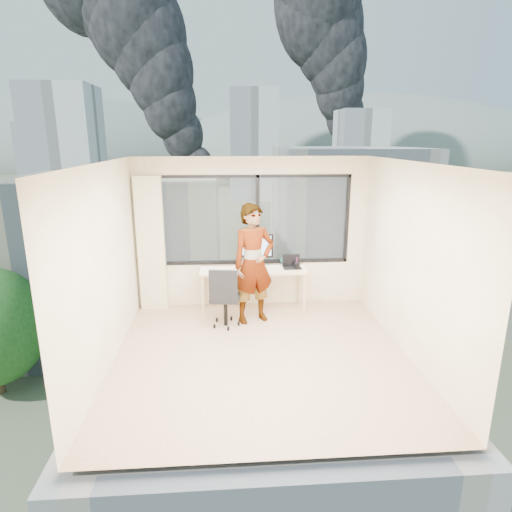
{
  "coord_description": "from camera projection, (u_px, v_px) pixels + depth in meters",
  "views": [
    {
      "loc": [
        -0.47,
        -5.32,
        2.88
      ],
      "look_at": [
        0.0,
        1.0,
        1.15
      ],
      "focal_mm": 30.23,
      "sensor_mm": 36.0,
      "label": 1
    }
  ],
  "objects": [
    {
      "name": "floor",
      "position": [
        261.0,
        356.0,
        5.92
      ],
      "size": [
        4.0,
        4.0,
        0.01
      ],
      "primitive_type": "cube",
      "color": "#D3AF89",
      "rests_on": "ground"
    },
    {
      "name": "ceiling",
      "position": [
        262.0,
        163.0,
        5.23
      ],
      "size": [
        4.0,
        4.0,
        0.01
      ],
      "primitive_type": "cube",
      "color": "white",
      "rests_on": "ground"
    },
    {
      "name": "wall_front",
      "position": [
        282.0,
        332.0,
        3.65
      ],
      "size": [
        4.0,
        0.01,
        2.6
      ],
      "primitive_type": "cube",
      "color": "beige",
      "rests_on": "ground"
    },
    {
      "name": "wall_left",
      "position": [
        104.0,
        268.0,
        5.43
      ],
      "size": [
        0.01,
        4.0,
        2.6
      ],
      "primitive_type": "cube",
      "color": "beige",
      "rests_on": "ground"
    },
    {
      "name": "wall_right",
      "position": [
        412.0,
        262.0,
        5.71
      ],
      "size": [
        0.01,
        4.0,
        2.6
      ],
      "primitive_type": "cube",
      "color": "beige",
      "rests_on": "ground"
    },
    {
      "name": "window_wall",
      "position": [
        255.0,
        220.0,
        7.44
      ],
      "size": [
        3.3,
        0.16,
        1.55
      ],
      "primitive_type": null,
      "color": "black",
      "rests_on": "ground"
    },
    {
      "name": "curtain",
      "position": [
        151.0,
        244.0,
        7.3
      ],
      "size": [
        0.45,
        0.14,
        2.3
      ],
      "primitive_type": "cube",
      "color": "beige",
      "rests_on": "floor"
    },
    {
      "name": "desk",
      "position": [
        253.0,
        289.0,
        7.41
      ],
      "size": [
        1.8,
        0.6,
        0.75
      ],
      "primitive_type": "cube",
      "color": "beige",
      "rests_on": "floor"
    },
    {
      "name": "chair",
      "position": [
        225.0,
        296.0,
        6.76
      ],
      "size": [
        0.58,
        0.58,
        1.0
      ],
      "primitive_type": null,
      "rotation": [
        0.0,
        0.0,
        -0.14
      ],
      "color": "black",
      "rests_on": "floor"
    },
    {
      "name": "person",
      "position": [
        253.0,
        264.0,
        6.83
      ],
      "size": [
        0.82,
        0.69,
        1.93
      ],
      "primitive_type": "imported",
      "rotation": [
        0.0,
        0.0,
        0.38
      ],
      "color": "#2D2D33",
      "rests_on": "floor"
    },
    {
      "name": "monitor",
      "position": [
        256.0,
        250.0,
        7.31
      ],
      "size": [
        0.61,
        0.22,
        0.6
      ],
      "primitive_type": null,
      "rotation": [
        0.0,
        0.0,
        -0.15
      ],
      "color": "black",
      "rests_on": "desk"
    },
    {
      "name": "game_console",
      "position": [
        252.0,
        263.0,
        7.52
      ],
      "size": [
        0.38,
        0.35,
        0.08
      ],
      "primitive_type": "cube",
      "rotation": [
        0.0,
        0.0,
        0.31
      ],
      "color": "white",
      "rests_on": "desk"
    },
    {
      "name": "laptop",
      "position": [
        292.0,
        262.0,
        7.32
      ],
      "size": [
        0.31,
        0.33,
        0.2
      ],
      "primitive_type": null,
      "rotation": [
        0.0,
        0.0,
        0.03
      ],
      "color": "black",
      "rests_on": "desk"
    },
    {
      "name": "cellphone",
      "position": [
        246.0,
        270.0,
        7.18
      ],
      "size": [
        0.11,
        0.06,
        0.01
      ],
      "primitive_type": "cube",
      "rotation": [
        0.0,
        0.0,
        0.16
      ],
      "color": "black",
      "rests_on": "desk"
    },
    {
      "name": "pen_cup",
      "position": [
        297.0,
        266.0,
        7.28
      ],
      "size": [
        0.1,
        0.1,
        0.11
      ],
      "primitive_type": "cylinder",
      "rotation": [
        0.0,
        0.0,
        0.26
      ],
      "color": "black",
      "rests_on": "desk"
    },
    {
      "name": "handbag",
      "position": [
        287.0,
        260.0,
        7.51
      ],
      "size": [
        0.26,
        0.17,
        0.18
      ],
      "primitive_type": "ellipsoid",
      "rotation": [
        0.0,
        0.0,
        -0.22
      ],
      "color": "#0D4F4C",
      "rests_on": "desk"
    },
    {
      "name": "exterior_ground",
      "position": [
        226.0,
        199.0,
        125.04
      ],
      "size": [
        400.0,
        400.0,
        0.04
      ],
      "primitive_type": "cube",
      "color": "#515B3D",
      "rests_on": "ground"
    },
    {
      "name": "near_bldg_a",
      "position": [
        123.0,
        261.0,
        35.98
      ],
      "size": [
        16.0,
        12.0,
        14.0
      ],
      "primitive_type": "cube",
      "color": "beige",
      "rests_on": "exterior_ground"
    },
    {
      "name": "near_bldg_b",
      "position": [
        344.0,
        227.0,
        44.9
      ],
      "size": [
        14.0,
        13.0,
        16.0
      ],
      "primitive_type": "cube",
      "color": "silver",
      "rests_on": "exterior_ground"
    },
    {
      "name": "far_tower_a",
      "position": [
        66.0,
        152.0,
        94.81
      ],
      "size": [
        14.0,
        14.0,
        28.0
      ],
      "primitive_type": "cube",
      "color": "silver",
      "rests_on": "exterior_ground"
    },
    {
      "name": "far_tower_b",
      "position": [
        253.0,
        145.0,
        121.65
      ],
      "size": [
        13.0,
        13.0,
        30.0
      ],
      "primitive_type": "cube",
      "color": "silver",
      "rests_on": "exterior_ground"
    },
    {
      "name": "far_tower_c",
      "position": [
        359.0,
        150.0,
        144.05
      ],
      "size": [
        15.0,
        15.0,
        26.0
      ],
      "primitive_type": "cube",
      "color": "silver",
      "rests_on": "exterior_ground"
    },
    {
      "name": "far_tower_d",
      "position": [
        49.0,
        156.0,
        146.73
      ],
      "size": [
        16.0,
        14.0,
        22.0
      ],
      "primitive_type": "cube",
      "color": "silver",
      "rests_on": "exterior_ground"
    },
    {
      "name": "hill_a",
      "position": [
        57.0,
        163.0,
        308.9
      ],
      "size": [
        288.0,
        216.0,
        90.0
      ],
      "primitive_type": "ellipsoid",
      "color": "slate",
      "rests_on": "exterior_ground"
    },
    {
      "name": "hill_b",
      "position": [
        357.0,
        162.0,
        324.53
      ],
      "size": [
        300.0,
        220.0,
        96.0
      ],
      "primitive_type": "ellipsoid",
      "color": "slate",
      "rests_on": "exterior_ground"
    },
    {
      "name": "tree_b",
      "position": [
        301.0,
        351.0,
        26.02
      ],
      "size": [
        7.6,
        7.6,
        9.0
      ],
      "primitive_type": null,
      "color": "#1D4C19",
      "rests_on": "exterior_ground"
    },
    {
      "name": "tree_c",
      "position": [
        426.0,
        248.0,
        48.33
      ],
      "size": [
        8.4,
        8.4,
        10.0
      ],
      "primitive_type": null,
      "color": "#1D4C19",
      "rests_on": "exterior_ground"
    },
    {
      "name": "smoke_plume_a",
      "position": [
        191.0,
        23.0,
        139.2
      ],
      "size": [
        40.0,
        24.0,
        90.0
      ],
      "primitive_type": null,
      "color": "black",
      "rests_on": "exterior_ground"
    },
    {
      "name": "smoke_plume_b",
      "position": [
        366.0,
        74.0,
        166.22
      ],
      "size": [
        30.0,
        18.0,
        70.0
      ],
      "primitive_type": null,
      "color": "black",
      "rests_on": "exterior_ground"
    }
  ]
}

